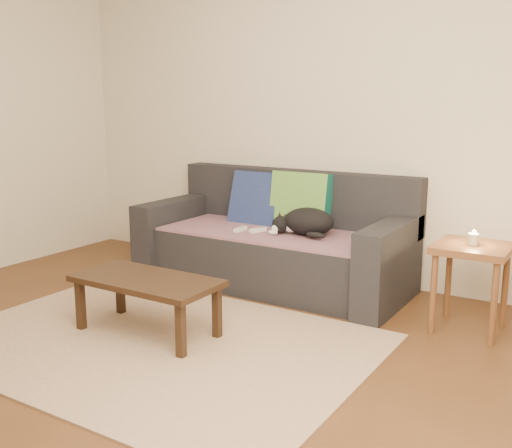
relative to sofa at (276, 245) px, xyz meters
name	(u,v)px	position (x,y,z in m)	size (l,w,h in m)	color
ground	(139,352)	(0.00, -1.57, -0.31)	(4.50, 4.50, 0.00)	brown
back_wall	(303,116)	(0.00, 0.43, 0.99)	(4.50, 0.04, 2.60)	beige
sofa	(276,245)	(0.00, 0.00, 0.00)	(2.10, 0.94, 0.87)	#232328
throw_blanket	(270,232)	(0.00, -0.09, 0.12)	(1.66, 0.74, 0.02)	#3A2546
cushion_navy	(256,199)	(-0.29, 0.17, 0.32)	(0.43, 0.11, 0.43)	navy
cushion_green	(300,203)	(0.12, 0.17, 0.32)	(0.48, 0.12, 0.48)	#0D534B
cat	(306,222)	(0.29, -0.06, 0.23)	(0.50, 0.38, 0.20)	black
wii_remote_a	(258,230)	(-0.06, -0.17, 0.15)	(0.15, 0.04, 0.03)	white
wii_remote_b	(241,229)	(-0.19, -0.21, 0.15)	(0.15, 0.04, 0.03)	white
side_table	(472,260)	(1.53, -0.21, 0.15)	(0.44, 0.44, 0.55)	brown
candle	(474,239)	(1.53, -0.21, 0.28)	(0.06, 0.06, 0.09)	beige
rug	(156,342)	(0.00, -1.42, -0.30)	(2.50, 1.80, 0.01)	tan
coffee_table	(147,285)	(-0.13, -1.34, 0.01)	(0.91, 0.46, 0.36)	black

